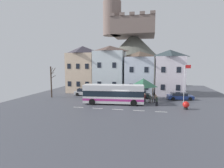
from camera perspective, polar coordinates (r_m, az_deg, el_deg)
name	(u,v)px	position (r m, az deg, el deg)	size (l,w,h in m)	color
ground_plane	(121,106)	(28.23, 2.77, -6.88)	(40.00, 60.00, 0.07)	#494B53
townhouse_00	(83,69)	(41.97, -9.24, 4.71)	(6.14, 5.98, 10.51)	beige
townhouse_01	(110,69)	(40.15, -0.69, 4.68)	(6.41, 6.12, 10.46)	silver
townhouse_02	(140,73)	(39.08, 8.82, 3.59)	(5.90, 5.80, 9.14)	silver
townhouse_03	(169,72)	(39.20, 17.82, 3.52)	(5.70, 5.81, 9.36)	white
hilltop_castle	(133,56)	(61.48, 6.79, 8.86)	(34.04, 34.04, 26.06)	#606157
transit_bus	(113,94)	(28.95, 0.48, -3.30)	(9.85, 3.38, 3.12)	white
bus_shelter	(143,83)	(32.23, 9.97, 0.40)	(3.60, 3.60, 3.90)	#473D33
parked_car_00	(180,96)	(34.72, 20.80, -3.65)	(4.67, 2.41, 1.29)	navy
parked_car_01	(85,92)	(37.23, -8.53, -2.56)	(4.50, 2.03, 1.41)	silver
parked_car_02	(138,94)	(34.75, 8.40, -3.24)	(4.36, 2.11, 1.36)	black
pedestrian_00	(157,101)	(28.49, 14.09, -5.22)	(0.38, 0.29, 1.58)	black
pedestrian_01	(150,98)	(30.25, 12.04, -4.39)	(0.36, 0.36, 1.44)	#38332D
pedestrian_02	(155,98)	(30.50, 13.63, -4.26)	(0.36, 0.36, 1.54)	black
pedestrian_03	(145,97)	(30.90, 10.41, -4.14)	(0.35, 0.35, 1.51)	#2D2D38
public_bench	(138,95)	(34.45, 8.36, -3.65)	(1.65, 0.48, 0.87)	#33473D
flagpole	(185,80)	(32.01, 22.26, 1.05)	(0.95, 0.10, 6.37)	silver
harbour_buoy	(186,105)	(27.72, 22.51, -6.17)	(0.92, 0.92, 1.17)	black
bare_tree_00	(51,81)	(36.32, -18.79, 0.83)	(1.12, 1.26, 5.97)	#47382D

